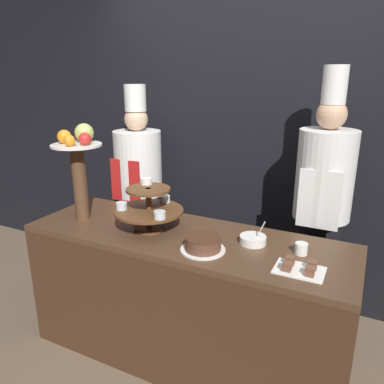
% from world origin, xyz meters
% --- Properties ---
extents(wall_back, '(10.00, 0.06, 2.80)m').
position_xyz_m(wall_back, '(0.00, 1.35, 1.40)').
color(wall_back, black).
rests_on(wall_back, ground_plane).
extents(buffet_counter, '(2.04, 0.66, 0.88)m').
position_xyz_m(buffet_counter, '(0.00, 0.33, 0.44)').
color(buffet_counter, '#422819').
rests_on(buffet_counter, ground_plane).
extents(tiered_stand, '(0.44, 0.44, 0.31)m').
position_xyz_m(tiered_stand, '(-0.25, 0.31, 1.03)').
color(tiered_stand, brown).
rests_on(tiered_stand, buffet_counter).
extents(fruit_pedestal, '(0.33, 0.33, 0.64)m').
position_xyz_m(fruit_pedestal, '(-0.76, 0.28, 1.29)').
color(fruit_pedestal, brown).
rests_on(fruit_pedestal, buffet_counter).
extents(cake_round, '(0.26, 0.26, 0.08)m').
position_xyz_m(cake_round, '(0.19, 0.19, 0.92)').
color(cake_round, white).
rests_on(cake_round, buffet_counter).
extents(cup_white, '(0.07, 0.07, 0.06)m').
position_xyz_m(cup_white, '(0.69, 0.39, 0.91)').
color(cup_white, white).
rests_on(cup_white, buffet_counter).
extents(cake_square_tray, '(0.25, 0.18, 0.05)m').
position_xyz_m(cake_square_tray, '(0.72, 0.20, 0.90)').
color(cake_square_tray, white).
rests_on(cake_square_tray, buffet_counter).
extents(serving_bowl_far, '(0.16, 0.16, 0.15)m').
position_xyz_m(serving_bowl_far, '(0.41, 0.40, 0.91)').
color(serving_bowl_far, white).
rests_on(serving_bowl_far, buffet_counter).
extents(chef_left, '(0.39, 0.39, 1.76)m').
position_xyz_m(chef_left, '(-0.77, 0.97, 0.96)').
color(chef_left, black).
rests_on(chef_left, ground_plane).
extents(chef_center_left, '(0.37, 0.37, 1.89)m').
position_xyz_m(chef_center_left, '(0.71, 0.97, 1.02)').
color(chef_center_left, black).
rests_on(chef_center_left, ground_plane).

